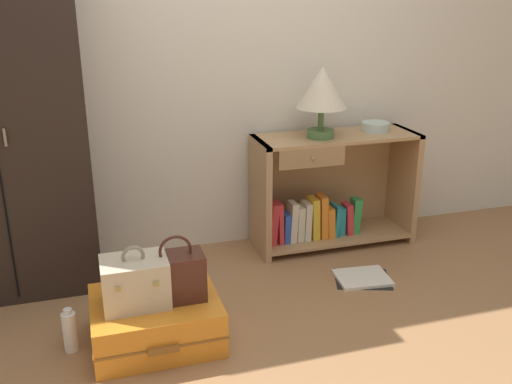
{
  "coord_description": "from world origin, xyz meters",
  "views": [
    {
      "loc": [
        -0.79,
        -2.03,
        1.64
      ],
      "look_at": [
        0.1,
        0.88,
        0.55
      ],
      "focal_mm": 40.33,
      "sensor_mm": 36.0,
      "label": 1
    }
  ],
  "objects": [
    {
      "name": "ground_plane",
      "position": [
        0.0,
        0.0,
        0.0
      ],
      "size": [
        9.0,
        9.0,
        0.0
      ],
      "primitive_type": "plane",
      "color": "#9E7047"
    },
    {
      "name": "bottle",
      "position": [
        -0.95,
        0.46,
        0.1
      ],
      "size": [
        0.07,
        0.07,
        0.22
      ],
      "color": "white",
      "rests_on": "ground_plane"
    },
    {
      "name": "handbag",
      "position": [
        -0.44,
        0.4,
        0.35
      ],
      "size": [
        0.26,
        0.16,
        0.33
      ],
      "color": "#472319",
      "rests_on": "suitcase_large"
    },
    {
      "name": "suitcase_large",
      "position": [
        -0.55,
        0.42,
        0.11
      ],
      "size": [
        0.61,
        0.52,
        0.23
      ],
      "color": "orange",
      "rests_on": "ground_plane"
    },
    {
      "name": "back_wall",
      "position": [
        0.0,
        1.5,
        1.3
      ],
      "size": [
        6.4,
        0.1,
        2.6
      ],
      "primitive_type": "cube",
      "color": "silver",
      "rests_on": "ground_plane"
    },
    {
      "name": "table_lamp",
      "position": [
        0.62,
        1.21,
        1.05
      ],
      "size": [
        0.31,
        0.31,
        0.44
      ],
      "color": "#4C7542",
      "rests_on": "bookshelf"
    },
    {
      "name": "bookshelf",
      "position": [
        0.7,
        1.25,
        0.35
      ],
      "size": [
        1.06,
        0.39,
        0.75
      ],
      "color": "tan",
      "rests_on": "ground_plane"
    },
    {
      "name": "open_book_on_floor",
      "position": [
        0.7,
        0.69,
        0.01
      ],
      "size": [
        0.39,
        0.35,
        0.02
      ],
      "color": "white",
      "rests_on": "ground_plane"
    },
    {
      "name": "bowl",
      "position": [
        1.04,
        1.26,
        0.78
      ],
      "size": [
        0.18,
        0.18,
        0.06
      ],
      "primitive_type": "cylinder",
      "color": "silver",
      "rests_on": "bookshelf"
    },
    {
      "name": "train_case",
      "position": [
        -0.63,
        0.4,
        0.35
      ],
      "size": [
        0.3,
        0.23,
        0.3
      ],
      "color": "beige",
      "rests_on": "suitcase_large"
    }
  ]
}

